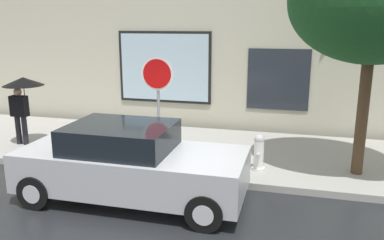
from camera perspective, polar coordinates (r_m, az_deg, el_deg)
name	(u,v)px	position (r m, az deg, el deg)	size (l,w,h in m)	color
ground_plane	(152,201)	(7.81, -5.83, -11.54)	(60.00, 60.00, 0.00)	black
sidewalk	(191,150)	(10.45, -0.10, -4.36)	(20.00, 4.00, 0.15)	#A3A099
building_facade	(212,18)	(12.35, 2.90, 14.50)	(20.00, 0.67, 7.00)	beige
parked_car	(130,164)	(7.67, -8.86, -6.23)	(4.29, 1.85, 1.49)	#B7BABF
fire_hydrant	(259,152)	(8.89, 9.58, -4.63)	(0.30, 0.44, 0.82)	white
pedestrian_with_umbrella	(22,90)	(11.24, -23.23, 3.95)	(1.04, 1.04, 1.82)	black
street_tree	(383,5)	(8.81, 25.82, 14.63)	(3.35, 2.85, 4.87)	#4C3823
stop_sign	(158,89)	(9.04, -4.96, 4.51)	(0.76, 0.10, 2.45)	gray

